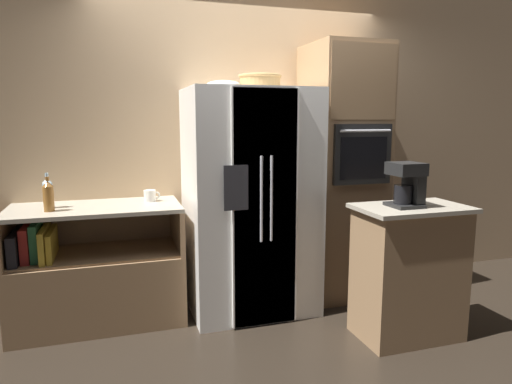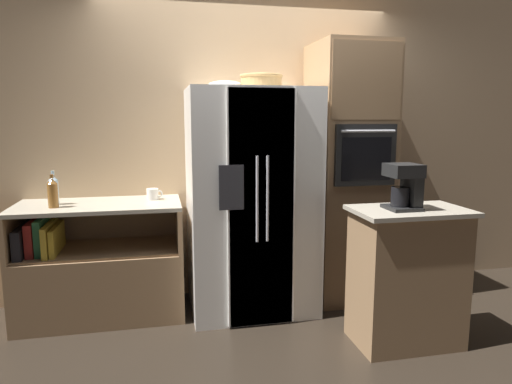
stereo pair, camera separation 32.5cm
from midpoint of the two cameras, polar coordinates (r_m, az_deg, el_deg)
ground_plane at (r=3.88m, az=-2.17°, el=-14.46°), size 20.00×20.00×0.00m
wall_back at (r=4.05m, az=-4.21°, el=6.98°), size 12.00×0.06×2.80m
counter_left at (r=3.80m, az=-21.70°, el=-10.17°), size 1.25×0.63×0.91m
refrigerator at (r=3.68m, az=-3.28°, el=-1.20°), size 0.99×0.82×1.78m
wall_oven at (r=4.01m, az=8.45°, el=2.43°), size 0.61×0.70×2.17m
island_counter at (r=3.40m, az=15.94°, el=-9.59°), size 0.77×0.48×0.95m
wicker_basket at (r=3.66m, az=-2.10°, el=13.71°), size 0.34×0.34×0.11m
fruit_bowl at (r=3.69m, az=-6.67°, el=13.20°), size 0.27×0.27×0.06m
bottle_tall at (r=3.58m, az=-26.93°, el=-0.46°), size 0.07×0.07×0.25m
bottle_short at (r=3.71m, az=-26.90°, el=-0.09°), size 0.07×0.07×0.26m
mug at (r=3.73m, az=-15.54°, el=-0.46°), size 0.13×0.09×0.09m
coffee_maker at (r=3.22m, az=15.80°, el=1.09°), size 0.20×0.21×0.30m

